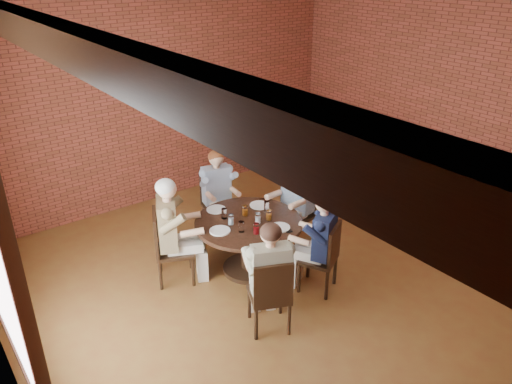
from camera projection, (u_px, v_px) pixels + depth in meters
floor at (302, 291)px, 6.28m from camera, size 7.00×7.00×0.00m
ceiling at (315, 4)px, 4.81m from camera, size 7.00×7.00×0.00m
wall_back at (162, 99)px, 8.07m from camera, size 7.00×0.00×7.00m
wall_right at (473, 115)px, 7.30m from camera, size 0.00×7.00×7.00m
ceiling_beam at (61, 42)px, 3.54m from camera, size 0.22×6.90×0.26m
dining_table at (249, 236)px, 6.47m from camera, size 1.38×1.38×0.75m
chair_a at (299, 208)px, 7.17m from camera, size 0.55×0.55×0.99m
diner_a at (295, 199)px, 7.03m from camera, size 0.81×0.71×1.42m
chair_b at (217, 201)px, 7.42m from camera, size 0.49×0.49×0.93m
diner_b at (218, 194)px, 7.28m from camera, size 0.64×0.73×1.32m
chair_c at (166, 244)px, 6.28m from camera, size 0.62×0.62×0.98m
diner_c at (173, 231)px, 6.22m from camera, size 0.89×0.83×1.42m
chair_d at (271, 293)px, 5.40m from camera, size 0.57×0.57×0.94m
diner_d at (269, 277)px, 5.41m from camera, size 0.76×0.82×1.35m
chair_e at (325, 255)px, 6.09m from camera, size 0.57×0.57×0.93m
diner_e at (319, 243)px, 6.06m from camera, size 0.76×0.81×1.31m
plate_a at (259, 205)px, 6.75m from camera, size 0.26×0.26×0.01m
plate_b at (216, 209)px, 6.64m from camera, size 0.26×0.26×0.01m
plate_c at (220, 231)px, 6.13m from camera, size 0.26×0.26×0.01m
plate_d at (280, 227)px, 6.20m from camera, size 0.26×0.26×0.01m
glass_a at (266, 206)px, 6.58m from camera, size 0.07×0.07×0.14m
glass_b at (245, 211)px, 6.47m from camera, size 0.07×0.07×0.14m
glass_c at (224, 213)px, 6.40m from camera, size 0.07×0.07×0.14m
glass_d at (231, 219)px, 6.26m from camera, size 0.07×0.07×0.14m
glass_e at (241, 227)px, 6.10m from camera, size 0.07×0.07×0.14m
glass_f at (256, 229)px, 6.05m from camera, size 0.07×0.07×0.14m
glass_g at (258, 218)px, 6.29m from camera, size 0.07×0.07×0.14m
glass_h at (269, 215)px, 6.36m from camera, size 0.07×0.07×0.14m
smartphone at (287, 229)px, 6.16m from camera, size 0.11×0.17×0.01m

